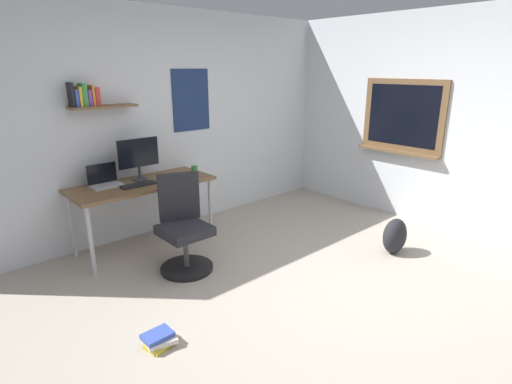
{
  "coord_description": "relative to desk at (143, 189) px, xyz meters",
  "views": [
    {
      "loc": [
        -2.48,
        -1.89,
        1.94
      ],
      "look_at": [
        -0.15,
        0.71,
        0.85
      ],
      "focal_mm": 28.23,
      "sensor_mm": 36.0,
      "label": 1
    }
  ],
  "objects": [
    {
      "name": "wall_right",
      "position": [
        3.06,
        -2.02,
        0.63
      ],
      "size": [
        0.22,
        5.0,
        2.6
      ],
      "color": "silver",
      "rests_on": "ground"
    },
    {
      "name": "ground_plane",
      "position": [
        0.61,
        -2.04,
        -0.67
      ],
      "size": [
        5.2,
        5.2,
        0.0
      ],
      "primitive_type": "plane",
      "color": "#ADA393",
      "rests_on": "ground"
    },
    {
      "name": "monitor_primary",
      "position": [
        0.04,
        0.11,
        0.34
      ],
      "size": [
        0.46,
        0.17,
        0.46
      ],
      "color": "#38383D",
      "rests_on": "desk"
    },
    {
      "name": "wall_back",
      "position": [
        0.61,
        0.41,
        0.63
      ],
      "size": [
        5.0,
        0.3,
        2.6
      ],
      "color": "silver",
      "rests_on": "ground"
    },
    {
      "name": "office_chair",
      "position": [
        0.05,
        -0.72,
        -0.26
      ],
      "size": [
        0.53,
        0.55,
        0.95
      ],
      "color": "black",
      "rests_on": "ground"
    },
    {
      "name": "laptop",
      "position": [
        -0.34,
        0.15,
        0.13
      ],
      "size": [
        0.31,
        0.21,
        0.23
      ],
      "color": "#ADAFB5",
      "rests_on": "desk"
    },
    {
      "name": "desk",
      "position": [
        0.0,
        0.0,
        0.0
      ],
      "size": [
        1.51,
        0.66,
        0.74
      ],
      "color": "brown",
      "rests_on": "ground"
    },
    {
      "name": "keyboard",
      "position": [
        -0.08,
        -0.08,
        0.08
      ],
      "size": [
        0.37,
        0.13,
        0.02
      ],
      "primitive_type": "cube",
      "color": "black",
      "rests_on": "desk"
    },
    {
      "name": "coffee_mug",
      "position": [
        0.66,
        -0.03,
        0.12
      ],
      "size": [
        0.08,
        0.08,
        0.09
      ],
      "primitive_type": "cylinder",
      "color": "#338C4C",
      "rests_on": "desk"
    },
    {
      "name": "backpack",
      "position": [
        1.92,
        -1.96,
        -0.48
      ],
      "size": [
        0.32,
        0.22,
        0.39
      ],
      "primitive_type": "ellipsoid",
      "color": "#232328",
      "rests_on": "ground"
    },
    {
      "name": "computer_mouse",
      "position": [
        0.2,
        -0.08,
        0.09
      ],
      "size": [
        0.1,
        0.06,
        0.03
      ],
      "primitive_type": "ellipsoid",
      "color": "#262628",
      "rests_on": "desk"
    },
    {
      "name": "book_stack_on_floor",
      "position": [
        -0.74,
        -1.63,
        -0.62
      ],
      "size": [
        0.24,
        0.2,
        0.1
      ],
      "color": "gold",
      "rests_on": "ground"
    }
  ]
}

